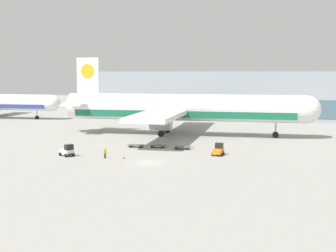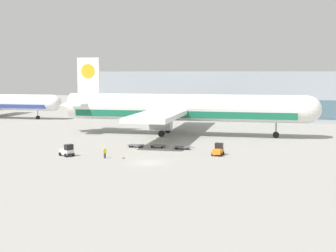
{
  "view_description": "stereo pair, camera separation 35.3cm",
  "coord_description": "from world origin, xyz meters",
  "px_view_note": "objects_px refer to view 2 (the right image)",
  "views": [
    {
      "loc": [
        18.23,
        -67.36,
        13.48
      ],
      "look_at": [
        -0.28,
        14.5,
        4.0
      ],
      "focal_mm": 50.0,
      "sensor_mm": 36.0,
      "label": 1
    },
    {
      "loc": [
        18.57,
        -67.28,
        13.48
      ],
      "look_at": [
        -0.28,
        14.5,
        4.0
      ],
      "focal_mm": 50.0,
      "sensor_mm": 36.0,
      "label": 2
    }
  ],
  "objects_px": {
    "traffic_cone_near": "(124,157)",
    "ground_crew_far": "(105,152)",
    "baggage_dolly_lead": "(136,145)",
    "baggage_dolly_second": "(158,145)",
    "airplane_main": "(180,109)",
    "baggage_tug_mid": "(67,151)",
    "baggage_dolly_third": "(182,147)",
    "baggage_tug_foreground": "(218,150)"
  },
  "relations": [
    {
      "from": "airplane_main",
      "to": "ground_crew_far",
      "type": "xyz_separation_m",
      "value": [
        -6.01,
        -30.21,
        -4.82
      ]
    },
    {
      "from": "airplane_main",
      "to": "baggage_tug_mid",
      "type": "relative_size",
      "value": 20.61
    },
    {
      "from": "baggage_dolly_third",
      "to": "traffic_cone_near",
      "type": "bearing_deg",
      "value": -120.57
    },
    {
      "from": "airplane_main",
      "to": "baggage_tug_foreground",
      "type": "distance_m",
      "value": 26.47
    },
    {
      "from": "baggage_tug_mid",
      "to": "ground_crew_far",
      "type": "distance_m",
      "value": 6.7
    },
    {
      "from": "baggage_dolly_second",
      "to": "baggage_dolly_third",
      "type": "xyz_separation_m",
      "value": [
        4.69,
        -0.8,
        0.0
      ]
    },
    {
      "from": "baggage_tug_mid",
      "to": "baggage_dolly_second",
      "type": "bearing_deg",
      "value": 75.23
    },
    {
      "from": "airplane_main",
      "to": "baggage_dolly_third",
      "type": "xyz_separation_m",
      "value": [
        4.27,
        -18.63,
        -5.45
      ]
    },
    {
      "from": "baggage_dolly_lead",
      "to": "baggage_dolly_second",
      "type": "distance_m",
      "value": 4.02
    },
    {
      "from": "baggage_dolly_lead",
      "to": "ground_crew_far",
      "type": "relative_size",
      "value": 2.15
    },
    {
      "from": "baggage_tug_foreground",
      "to": "traffic_cone_near",
      "type": "distance_m",
      "value": 15.66
    },
    {
      "from": "baggage_dolly_second",
      "to": "airplane_main",
      "type": "bearing_deg",
      "value": 91.73
    },
    {
      "from": "baggage_dolly_lead",
      "to": "baggage_dolly_second",
      "type": "height_order",
      "value": "same"
    },
    {
      "from": "baggage_tug_foreground",
      "to": "baggage_dolly_third",
      "type": "relative_size",
      "value": 0.7
    },
    {
      "from": "baggage_dolly_lead",
      "to": "airplane_main",
      "type": "bearing_deg",
      "value": 79.65
    },
    {
      "from": "baggage_tug_mid",
      "to": "baggage_dolly_second",
      "type": "relative_size",
      "value": 0.75
    },
    {
      "from": "baggage_dolly_second",
      "to": "traffic_cone_near",
      "type": "height_order",
      "value": "traffic_cone_near"
    },
    {
      "from": "airplane_main",
      "to": "baggage_dolly_second",
      "type": "height_order",
      "value": "airplane_main"
    },
    {
      "from": "baggage_dolly_second",
      "to": "baggage_dolly_third",
      "type": "relative_size",
      "value": 1.0
    },
    {
      "from": "baggage_dolly_lead",
      "to": "baggage_dolly_third",
      "type": "relative_size",
      "value": 1.0
    },
    {
      "from": "traffic_cone_near",
      "to": "ground_crew_far",
      "type": "bearing_deg",
      "value": -169.3
    },
    {
      "from": "ground_crew_far",
      "to": "traffic_cone_near",
      "type": "distance_m",
      "value": 3.08
    },
    {
      "from": "baggage_tug_mid",
      "to": "airplane_main",
      "type": "bearing_deg",
      "value": 97.97
    },
    {
      "from": "baggage_dolly_lead",
      "to": "traffic_cone_near",
      "type": "height_order",
      "value": "traffic_cone_near"
    },
    {
      "from": "baggage_dolly_third",
      "to": "ground_crew_far",
      "type": "bearing_deg",
      "value": -128.52
    },
    {
      "from": "baggage_dolly_second",
      "to": "ground_crew_far",
      "type": "bearing_deg",
      "value": -111.23
    },
    {
      "from": "baggage_tug_foreground",
      "to": "airplane_main",
      "type": "bearing_deg",
      "value": 33.72
    },
    {
      "from": "baggage_dolly_third",
      "to": "traffic_cone_near",
      "type": "xyz_separation_m",
      "value": [
        -7.34,
        -11.03,
        -0.09
      ]
    },
    {
      "from": "baggage_dolly_lead",
      "to": "ground_crew_far",
      "type": "xyz_separation_m",
      "value": [
        -1.61,
        -11.79,
        0.63
      ]
    },
    {
      "from": "airplane_main",
      "to": "baggage_tug_mid",
      "type": "xyz_separation_m",
      "value": [
        -12.69,
        -29.74,
        -4.96
      ]
    },
    {
      "from": "baggage_tug_foreground",
      "to": "ground_crew_far",
      "type": "bearing_deg",
      "value": 119.42
    },
    {
      "from": "baggage_tug_foreground",
      "to": "ground_crew_far",
      "type": "relative_size",
      "value": 1.51
    },
    {
      "from": "airplane_main",
      "to": "baggage_tug_foreground",
      "type": "xyz_separation_m",
      "value": [
        11.29,
        -23.43,
        -4.96
      ]
    },
    {
      "from": "airplane_main",
      "to": "traffic_cone_near",
      "type": "height_order",
      "value": "airplane_main"
    },
    {
      "from": "baggage_dolly_third",
      "to": "baggage_tug_mid",
      "type": "bearing_deg",
      "value": -143.69
    },
    {
      "from": "traffic_cone_near",
      "to": "baggage_tug_foreground",
      "type": "bearing_deg",
      "value": 23.46
    },
    {
      "from": "airplane_main",
      "to": "traffic_cone_near",
      "type": "distance_m",
      "value": 30.32
    },
    {
      "from": "baggage_dolly_second",
      "to": "traffic_cone_near",
      "type": "distance_m",
      "value": 12.12
    },
    {
      "from": "baggage_tug_mid",
      "to": "baggage_dolly_third",
      "type": "distance_m",
      "value": 20.28
    },
    {
      "from": "ground_crew_far",
      "to": "traffic_cone_near",
      "type": "relative_size",
      "value": 2.87
    },
    {
      "from": "baggage_dolly_lead",
      "to": "baggage_tug_foreground",
      "type": "bearing_deg",
      "value": -14.65
    },
    {
      "from": "ground_crew_far",
      "to": "baggage_dolly_third",
      "type": "bearing_deg",
      "value": 179.77
    }
  ]
}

